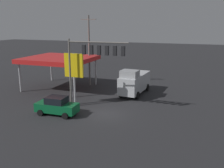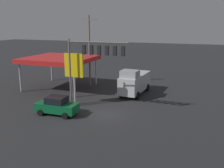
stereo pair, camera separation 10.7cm
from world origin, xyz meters
The scene contains 8 objects.
ground_plane centered at (0.00, 0.00, 0.00)m, with size 200.00×200.00×0.00m, color #262628.
traffic_signal_assembly centered at (1.61, -0.82, 5.98)m, with size 6.83×0.43×7.70m.
utility_pole centered at (6.95, -10.86, 5.52)m, with size 2.40×0.26×10.46m.
gas_station_canopy centered at (10.30, -7.84, 4.24)m, with size 9.27×8.82×4.58m.
price_sign centered at (4.45, -1.56, 4.37)m, with size 2.30×0.27×6.02m.
delivery_truck centered at (-0.84, -8.35, 1.69)m, with size 2.91×6.94×3.58m.
sedan_far centered at (4.65, 1.97, 0.95)m, with size 4.46×2.19×1.93m.
fire_hydrant centered at (5.19, 1.86, 0.44)m, with size 0.24×0.24×0.88m.
Camera 2 is at (-9.41, 23.05, 9.27)m, focal length 40.00 mm.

